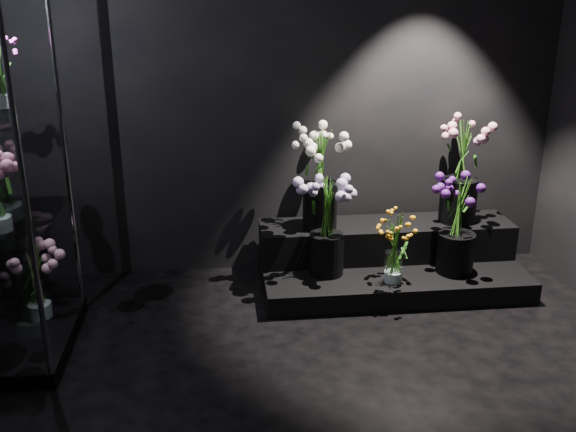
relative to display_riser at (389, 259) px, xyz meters
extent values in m
plane|color=black|center=(-0.71, -1.63, -0.17)|extent=(4.00, 4.00, 0.00)
plane|color=black|center=(-0.71, 0.37, 1.23)|extent=(4.00, 0.00, 4.00)
cube|color=black|center=(0.00, -0.09, -0.09)|extent=(1.86, 0.83, 0.15)
cube|color=black|center=(0.00, 0.11, 0.11)|extent=(1.86, 0.41, 0.26)
cube|color=black|center=(-2.41, -0.67, -0.12)|extent=(0.57, 0.94, 0.09)
cube|color=white|center=(-2.41, -0.67, 0.63)|extent=(0.51, 0.88, 0.01)
cylinder|color=white|center=(-0.06, -0.35, 0.09)|extent=(0.13, 0.13, 0.22)
cylinder|color=black|center=(-0.49, -0.16, 0.13)|extent=(0.24, 0.24, 0.30)
cylinder|color=black|center=(0.41, -0.23, 0.13)|extent=(0.26, 0.26, 0.29)
cylinder|color=black|center=(-0.50, 0.08, 0.41)|extent=(0.25, 0.25, 0.34)
cylinder|color=black|center=(0.53, 0.10, 0.40)|extent=(0.27, 0.27, 0.33)
cylinder|color=white|center=(-2.38, -0.54, 1.35)|extent=(0.12, 0.12, 0.20)
cylinder|color=white|center=(-2.35, -0.47, 0.06)|extent=(0.15, 0.15, 0.26)
camera|label=1|loc=(-1.22, -4.20, 1.86)|focal=40.00mm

